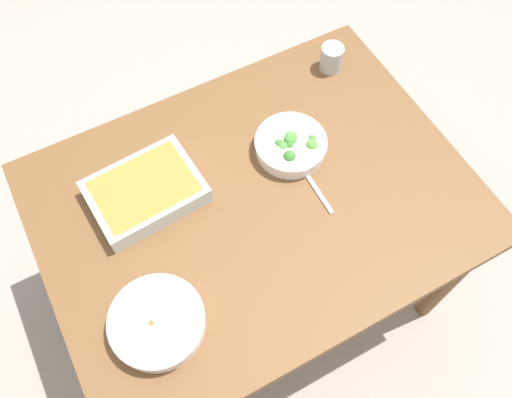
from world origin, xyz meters
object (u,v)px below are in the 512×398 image
spoon_by_broccoli (311,182)px  spoon_by_stew (176,325)px  baking_dish (145,191)px  drink_cup (331,59)px  stew_bowl (157,322)px  broccoli_bowl (291,145)px

spoon_by_broccoli → spoon_by_stew: bearing=21.0°
baking_dish → drink_cup: 0.73m
stew_bowl → spoon_by_stew: bearing=152.3°
broccoli_bowl → spoon_by_broccoli: (0.00, 0.12, -0.03)m
baking_dish → drink_cup: size_ratio=3.71×
stew_bowl → spoon_by_broccoli: stew_bowl is taller
broccoli_bowl → baking_dish: (0.43, -0.05, 0.00)m
stew_bowl → spoon_by_broccoli: bearing=-162.3°
drink_cup → spoon_by_broccoli: (0.28, 0.34, -0.03)m
baking_dish → stew_bowl: bearing=71.8°
drink_cup → spoon_by_stew: bearing=34.4°
broccoli_bowl → drink_cup: 0.35m
spoon_by_stew → drink_cup: bearing=-145.6°
baking_dish → spoon_by_broccoli: (-0.43, 0.18, -0.03)m
drink_cup → spoon_by_broccoli: bearing=51.1°
stew_bowl → spoon_by_stew: stew_bowl is taller
spoon_by_stew → spoon_by_broccoli: same height
stew_bowl → baking_dish: bearing=-108.2°
broccoli_bowl → stew_bowl: bearing=28.5°
baking_dish → spoon_by_broccoli: bearing=157.5°
stew_bowl → drink_cup: drink_cup is taller
baking_dish → broccoli_bowl: bearing=172.8°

